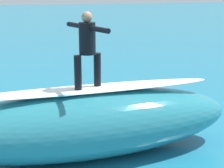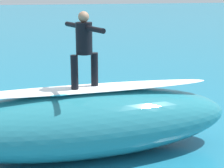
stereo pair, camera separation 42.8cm
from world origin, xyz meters
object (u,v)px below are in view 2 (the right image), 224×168
at_px(surfer_paddling, 134,104).
at_px(surfer_riding, 84,44).
at_px(surfboard_paddling, 131,108).
at_px(surfboard_riding, 85,89).

bearing_deg(surfer_paddling, surfer_riding, 114.38).
bearing_deg(surfboard_paddling, surfer_riding, 116.39).
xyz_separation_m(surfboard_riding, surfer_riding, (-0.00, -0.00, 1.03)).
height_order(surfer_riding, surfboard_paddling, surfer_riding).
height_order(surfboard_riding, surfboard_paddling, surfboard_riding).
bearing_deg(surfboard_riding, surfer_paddling, -146.06).
distance_m(surfboard_riding, surfboard_paddling, 3.84).
bearing_deg(surfer_riding, surfer_paddling, -146.06).
relative_size(surfboard_riding, surfer_riding, 1.10).
bearing_deg(surfboard_riding, surfboard_paddling, -144.05).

